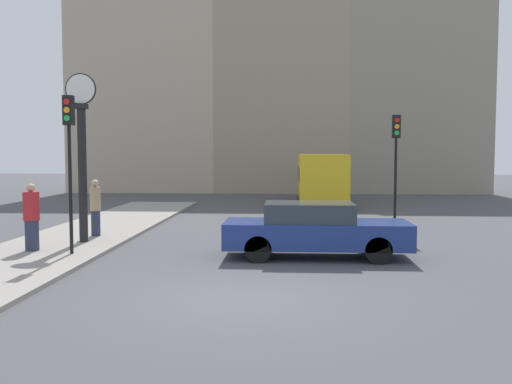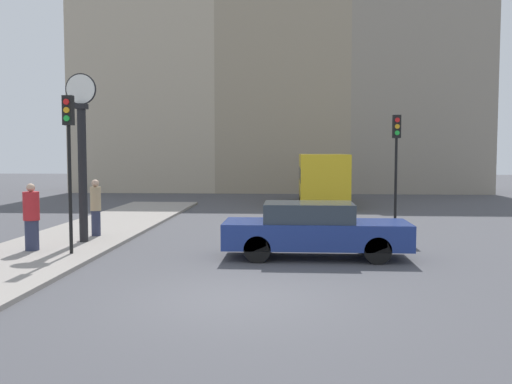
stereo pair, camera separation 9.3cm
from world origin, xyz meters
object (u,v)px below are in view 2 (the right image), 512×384
bus_distant (322,176)px  traffic_light_near (69,142)px  traffic_light_far (396,150)px  street_clock (82,154)px  sedan_car (314,230)px  pedestrian_red_top (31,217)px  pedestrian_tan_coat (96,207)px

bus_distant → traffic_light_near: 17.29m
bus_distant → traffic_light_far: bearing=-80.3°
street_clock → sedan_car: bearing=-13.2°
traffic_light_near → pedestrian_red_top: size_ratio=2.27×
street_clock → traffic_light_far: bearing=15.9°
street_clock → traffic_light_near: bearing=-78.7°
pedestrian_red_top → pedestrian_tan_coat: (0.80, 2.73, 0.01)m
traffic_light_near → pedestrian_red_top: bearing=162.0°
bus_distant → pedestrian_red_top: bus_distant is taller
sedan_car → traffic_light_near: size_ratio=1.17×
traffic_light_far → pedestrian_red_top: traffic_light_far is taller
street_clock → pedestrian_tan_coat: 2.08m
sedan_car → pedestrian_tan_coat: (-6.77, 2.77, 0.27)m
sedan_car → pedestrian_red_top: size_ratio=2.64×
bus_distant → street_clock: size_ratio=1.52×
bus_distant → pedestrian_red_top: (-8.53, -15.20, -0.51)m
street_clock → pedestrian_red_top: 2.45m
sedan_car → traffic_light_near: 6.74m
pedestrian_red_top → pedestrian_tan_coat: size_ratio=1.01×
sedan_car → bus_distant: bus_distant is taller
bus_distant → street_clock: 15.72m
sedan_car → pedestrian_red_top: 7.57m
sedan_car → pedestrian_tan_coat: 7.32m
bus_distant → sedan_car: bearing=-93.6°
traffic_light_near → pedestrian_red_top: (-1.24, 0.40, -2.02)m
sedan_car → traffic_light_near: bearing=-176.7°
sedan_car → pedestrian_red_top: bearing=179.7°
sedan_car → traffic_light_near: (-6.33, -0.36, 2.28)m
traffic_light_near → traffic_light_far: (9.16, 4.67, -0.19)m
traffic_light_far → street_clock: (-9.55, -2.73, -0.12)m
traffic_light_far → pedestrian_red_top: size_ratio=2.20×
traffic_light_near → pedestrian_tan_coat: size_ratio=2.30×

